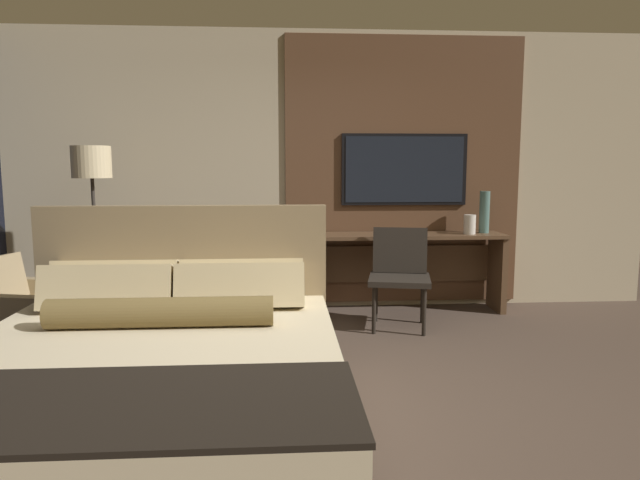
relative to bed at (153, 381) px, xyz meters
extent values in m
plane|color=#4C3D33|center=(0.93, 0.32, -0.34)|extent=(16.00, 16.00, 0.00)
cube|color=#BCAD8E|center=(0.93, 2.92, 1.06)|extent=(7.20, 0.06, 2.80)
cube|color=brown|center=(1.93, 2.88, 1.06)|extent=(2.41, 0.03, 2.70)
cube|color=#33281E|center=(0.00, -0.13, -0.23)|extent=(1.87, 2.13, 0.22)
cube|color=beige|center=(0.00, -0.13, 0.05)|extent=(1.93, 2.19, 0.34)
cube|color=black|center=(0.00, -0.84, 0.23)|extent=(1.95, 0.77, 0.02)
cube|color=#7F6B4C|center=(0.00, 1.01, 0.26)|extent=(1.97, 0.08, 1.19)
cube|color=#C6B284|center=(-0.41, 0.87, 0.36)|extent=(0.81, 0.23, 0.31)
cube|color=#C6B284|center=(0.41, 0.87, 0.36)|extent=(0.81, 0.23, 0.31)
cube|color=#C6B284|center=(-0.41, 0.66, 0.36)|extent=(0.81, 0.25, 0.32)
cube|color=#C6B284|center=(0.41, 0.66, 0.36)|extent=(0.81, 0.25, 0.32)
cylinder|color=brown|center=(0.00, 0.24, 0.31)|extent=(1.25, 0.17, 0.17)
cube|color=brown|center=(1.93, 2.62, 0.43)|extent=(1.91, 0.45, 0.03)
cube|color=brown|center=(1.00, 2.62, 0.04)|extent=(0.06, 0.41, 0.75)
cube|color=brown|center=(2.86, 2.62, 0.04)|extent=(0.06, 0.41, 0.75)
cube|color=brown|center=(1.93, 2.83, 0.11)|extent=(1.79, 0.02, 0.38)
cube|color=black|center=(1.93, 2.84, 1.08)|extent=(1.28, 0.04, 0.72)
cube|color=black|center=(1.93, 2.82, 1.08)|extent=(1.20, 0.01, 0.66)
cube|color=#28231E|center=(1.73, 2.03, 0.11)|extent=(0.63, 0.61, 0.05)
cube|color=#28231E|center=(1.77, 2.25, 0.34)|extent=(0.51, 0.20, 0.42)
cylinder|color=black|center=(1.47, 1.87, -0.13)|extent=(0.04, 0.04, 0.42)
cylinder|color=black|center=(1.90, 1.78, -0.13)|extent=(0.04, 0.04, 0.42)
cylinder|color=black|center=(1.56, 2.27, -0.13)|extent=(0.04, 0.04, 0.42)
cylinder|color=black|center=(1.98, 2.18, -0.13)|extent=(0.04, 0.04, 0.42)
cube|color=#998460|center=(-1.28, 1.52, -0.14)|extent=(0.78, 0.65, 0.40)
cube|color=#998460|center=(-1.35, 1.22, -0.07)|extent=(0.68, 0.25, 0.54)
cube|color=#998460|center=(-1.21, 1.82, -0.07)|extent=(0.68, 0.25, 0.54)
cylinder|color=#282623|center=(-0.99, 2.25, -0.32)|extent=(0.28, 0.28, 0.03)
cylinder|color=#332D28|center=(-0.99, 2.25, 0.36)|extent=(0.03, 0.03, 1.39)
cylinder|color=beige|center=(-0.99, 2.25, 1.15)|extent=(0.34, 0.34, 0.28)
cylinder|color=#4C706B|center=(2.71, 2.66, 0.66)|extent=(0.10, 0.10, 0.42)
cylinder|color=silver|center=(2.53, 2.57, 0.55)|extent=(0.12, 0.12, 0.19)
camera|label=1|loc=(0.68, -2.92, 1.12)|focal=32.00mm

